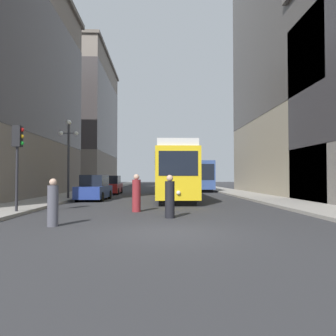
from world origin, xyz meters
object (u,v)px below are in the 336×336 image
lamp_post_left_near (69,147)px  streetcar (173,172)px  pedestrian_on_sidewalk (53,204)px  pedestrian_crossing_far (170,198)px  parked_car_left_near (111,185)px  traffic_light_near_left (18,145)px  pedestrian_crossing_near (136,194)px  transit_bus (197,175)px  parked_car_left_mid (94,188)px

lamp_post_left_near → streetcar: bearing=13.8°
pedestrian_on_sidewalk → pedestrian_crossing_far: bearing=-149.6°
parked_car_left_near → traffic_light_near_left: traffic_light_near_left is taller
streetcar → traffic_light_near_left: (-7.48, -10.70, 1.00)m
pedestrian_on_sidewalk → lamp_post_left_near: 12.98m
parked_car_left_near → pedestrian_on_sidewalk: bearing=-87.3°
pedestrian_crossing_near → pedestrian_crossing_far: 2.78m
transit_bus → pedestrian_on_sidewalk: bearing=-105.8°
pedestrian_crossing_far → transit_bus: bearing=142.5°
parked_car_left_near → pedestrian_crossing_near: size_ratio=2.60×
pedestrian_crossing_far → lamp_post_left_near: (-6.99, 10.22, 3.07)m
parked_car_left_near → pedestrian_on_sidewalk: parked_car_left_near is taller
transit_bus → pedestrian_crossing_near: transit_bus is taller
streetcar → pedestrian_crossing_far: (-0.71, -12.11, -1.28)m
parked_car_left_near → pedestrian_crossing_near: (3.58, -16.15, 0.00)m
parked_car_left_near → traffic_light_near_left: (-1.68, -17.06, 2.25)m
parked_car_left_near → traffic_light_near_left: 17.29m
lamp_post_left_near → pedestrian_crossing_far: bearing=-55.6°
traffic_light_near_left → parked_car_left_near: bearing=84.4°
streetcar → pedestrian_crossing_near: (-2.23, -9.78, -1.26)m
parked_car_left_near → pedestrian_on_sidewalk: 20.53m
pedestrian_crossing_far → lamp_post_left_near: size_ratio=0.31×
parked_car_left_near → lamp_post_left_near: lamp_post_left_near is taller
streetcar → parked_car_left_mid: (-5.80, -1.88, -1.26)m
streetcar → pedestrian_on_sidewalk: size_ratio=9.31×
parked_car_left_mid → pedestrian_crossing_far: bearing=-61.4°
lamp_post_left_near → transit_bus: bearing=54.7°
pedestrian_on_sidewalk → parked_car_left_near: bearing=-83.3°
transit_bus → parked_car_left_mid: 18.79m
parked_car_left_near → pedestrian_crossing_far: bearing=-74.8°
pedestrian_on_sidewalk → lamp_post_left_near: (-2.93, 12.25, 3.13)m
parked_car_left_near → parked_car_left_mid: (0.00, -8.24, -0.00)m
parked_car_left_mid → pedestrian_on_sidewalk: bearing=-83.0°
traffic_light_near_left → lamp_post_left_near: lamp_post_left_near is taller
transit_bus → pedestrian_crossing_far: bearing=-98.7°
parked_car_left_mid → pedestrian_crossing_near: (3.58, -7.90, 0.00)m
traffic_light_near_left → parked_car_left_mid: bearing=79.2°
pedestrian_on_sidewalk → lamp_post_left_near: size_ratio=0.28×
pedestrian_crossing_far → traffic_light_near_left: traffic_light_near_left is taller
pedestrian_crossing_far → lamp_post_left_near: lamp_post_left_near is taller
pedestrian_crossing_near → traffic_light_near_left: traffic_light_near_left is taller
pedestrian_on_sidewalk → pedestrian_crossing_near: bearing=-116.4°
pedestrian_crossing_near → pedestrian_on_sidewalk: size_ratio=1.12×
parked_car_left_mid → pedestrian_crossing_far: parked_car_left_mid is taller
parked_car_left_mid → traffic_light_near_left: traffic_light_near_left is taller
pedestrian_crossing_far → traffic_light_near_left: (-6.77, 1.41, 2.28)m
parked_car_left_mid → lamp_post_left_near: 3.59m
pedestrian_on_sidewalk → transit_bus: bearing=-102.8°
streetcar → parked_car_left_near: size_ratio=3.21×
transit_bus → lamp_post_left_near: 19.90m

